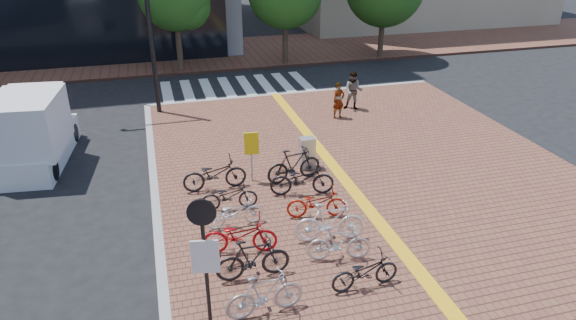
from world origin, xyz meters
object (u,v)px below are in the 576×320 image
object	(u,v)px
notice_sign	(204,249)
traffic_light_pole	(109,9)
bike_7	(339,243)
yellow_sign	(251,148)
bike_10	(302,179)
bike_11	(294,165)
bike_5	(215,174)
bike_9	(317,203)
bike_4	(229,196)
bike_1	(253,259)
bike_0	(265,294)
bike_3	(234,212)
utility_box	(307,153)
bike_2	(240,235)
bike_6	(365,271)
pedestrian_a	(339,101)
bike_8	(330,222)
box_truck	(32,130)
pedestrian_b	(353,91)

from	to	relation	value
notice_sign	traffic_light_pole	world-z (taller)	traffic_light_pole
bike_7	yellow_sign	size ratio (longest dim) A/B	0.95
traffic_light_pole	bike_10	bearing A→B (deg)	-58.44
bike_11	bike_5	bearing A→B (deg)	77.45
bike_9	notice_sign	world-z (taller)	notice_sign
bike_4	bike_5	distance (m)	1.36
bike_1	bike_0	bearing A→B (deg)	178.92
bike_3	utility_box	distance (m)	4.21
bike_11	bike_2	bearing A→B (deg)	134.74
bike_6	traffic_light_pole	distance (m)	14.96
bike_5	pedestrian_a	distance (m)	7.69
bike_5	bike_11	distance (m)	2.54
bike_6	notice_sign	size ratio (longest dim) A/B	0.54
bike_1	traffic_light_pole	world-z (taller)	traffic_light_pole
bike_5	bike_7	world-z (taller)	bike_5
bike_2	pedestrian_a	distance (m)	10.20
yellow_sign	pedestrian_a	bearing A→B (deg)	44.95
bike_8	bike_11	world-z (taller)	bike_8
bike_10	pedestrian_a	xyz separation A→B (m)	(3.40, 5.94, 0.25)
bike_1	box_truck	xyz separation A→B (m)	(-5.97, 8.52, 0.56)
bike_9	pedestrian_a	xyz separation A→B (m)	(3.39, 7.30, 0.32)
bike_5	bike_9	distance (m)	3.50
bike_3	bike_1	bearing A→B (deg)	177.18
bike_2	pedestrian_a	size ratio (longest dim) A/B	1.23
bike_3	pedestrian_a	world-z (taller)	pedestrian_a
bike_3	bike_4	bearing A→B (deg)	-4.51
bike_1	utility_box	xyz separation A→B (m)	(2.98, 5.28, 0.01)
bike_3	bike_5	world-z (taller)	bike_5
bike_0	pedestrian_b	size ratio (longest dim) A/B	1.02
bike_9	traffic_light_pole	xyz separation A→B (m)	(-5.39, 10.11, 4.00)
bike_8	notice_sign	world-z (taller)	notice_sign
bike_6	notice_sign	distance (m)	3.90
bike_8	bike_7	bearing A→B (deg)	-176.51
bike_6	bike_11	xyz separation A→B (m)	(-0.10, 5.51, 0.13)
bike_8	bike_10	xyz separation A→B (m)	(0.03, 2.59, -0.05)
bike_0	bike_4	xyz separation A→B (m)	(-0.00, 4.53, -0.09)
bike_1	bike_9	distance (m)	3.17
bike_0	yellow_sign	distance (m)	6.20
bike_1	bike_8	bearing A→B (deg)	-67.13
bike_1	box_truck	world-z (taller)	box_truck
bike_9	pedestrian_b	distance (m)	9.24
bike_2	pedestrian_b	size ratio (longest dim) A/B	1.11
bike_8	box_truck	size ratio (longest dim) A/B	0.40
bike_11	pedestrian_b	xyz separation A→B (m)	(4.38, 5.83, 0.29)
bike_2	pedestrian_b	distance (m)	11.45
bike_11	pedestrian_a	bearing A→B (deg)	-44.12
bike_10	utility_box	bearing A→B (deg)	-12.12
bike_5	bike_11	xyz separation A→B (m)	(2.54, -0.11, 0.04)
bike_5	bike_1	bearing A→B (deg)	-178.23
pedestrian_b	traffic_light_pole	distance (m)	10.61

